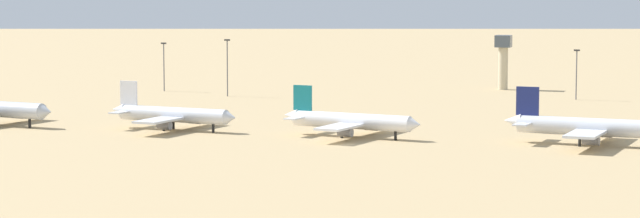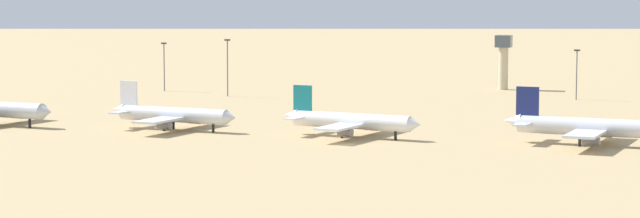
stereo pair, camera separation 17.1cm
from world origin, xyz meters
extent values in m
plane|color=tan|center=(0.00, 0.00, 0.00)|extent=(4000.00, 4000.00, 0.00)
cone|color=silver|center=(-77.65, 7.08, 4.18)|extent=(3.55, 4.21, 3.78)
cylinder|color=slate|center=(-91.57, 16.89, 2.19)|extent=(3.88, 2.73, 2.19)
cylinder|color=black|center=(-82.79, 7.92, 1.09)|extent=(0.70, 0.70, 2.19)
cylinder|color=silver|center=(-47.09, 13.51, 3.81)|extent=(29.23, 7.63, 3.63)
cone|color=silver|center=(-31.47, 11.31, 3.81)|extent=(3.17, 3.79, 3.44)
cone|color=silver|center=(-62.71, 15.71, 4.35)|extent=(4.02, 3.56, 3.08)
cube|color=white|center=(-59.66, 15.28, 8.57)|extent=(4.73, 1.11, 5.89)
cube|color=silver|center=(-59.15, 18.87, 4.17)|extent=(3.73, 6.51, 0.33)
cube|color=silver|center=(-60.16, 11.69, 4.17)|extent=(3.73, 6.51, 0.33)
cube|color=silver|center=(-46.19, 13.38, 3.26)|extent=(10.15, 29.58, 0.51)
cylinder|color=slate|center=(-44.35, 19.99, 1.99)|extent=(3.51, 2.43, 1.99)
cylinder|color=slate|center=(-46.24, 6.52, 1.99)|extent=(3.51, 2.43, 1.99)
cylinder|color=black|center=(-36.17, 11.97, 1.00)|extent=(0.63, 0.63, 1.99)
cylinder|color=black|center=(-48.13, 15.85, 1.00)|extent=(0.63, 0.63, 1.99)
cylinder|color=black|center=(-48.74, 11.54, 1.00)|extent=(0.63, 0.63, 1.99)
cylinder|color=white|center=(-2.50, 12.90, 3.81)|extent=(29.21, 8.82, 3.63)
cone|color=white|center=(13.03, 10.04, 3.81)|extent=(3.30, 3.88, 3.45)
cone|color=white|center=(-18.02, 15.76, 4.35)|extent=(4.13, 3.69, 3.08)
cube|color=#14727A|center=(-14.99, 15.20, 8.57)|extent=(4.72, 1.30, 5.90)
cube|color=white|center=(-14.33, 18.77, 4.17)|extent=(3.97, 6.59, 0.33)
cube|color=white|center=(-15.64, 11.63, 4.17)|extent=(3.97, 6.59, 0.33)
cube|color=white|center=(-1.60, 12.74, 3.27)|extent=(11.32, 29.67, 0.51)
cylinder|color=slate|center=(0.52, 19.26, 2.00)|extent=(3.57, 2.55, 2.00)
cylinder|color=slate|center=(-1.94, 5.88, 2.00)|extent=(3.57, 2.55, 2.00)
cylinder|color=black|center=(8.35, 10.90, 1.00)|extent=(0.64, 0.64, 2.00)
cylinder|color=black|center=(-3.44, 15.29, 1.00)|extent=(0.64, 0.64, 2.00)
cylinder|color=black|center=(-4.23, 11.00, 1.00)|extent=(0.64, 0.64, 2.00)
cylinder|color=silver|center=(50.65, 14.31, 4.10)|extent=(31.45, 7.45, 3.90)
cone|color=silver|center=(33.79, 16.26, 4.68)|extent=(4.26, 3.74, 3.32)
cube|color=navy|center=(37.08, 15.88, 9.22)|extent=(5.09, 1.07, 6.34)
cube|color=silver|center=(37.53, 19.75, 4.49)|extent=(3.86, 6.95, 0.35)
cube|color=silver|center=(36.63, 12.00, 4.49)|extent=(3.86, 6.95, 0.35)
cube|color=silver|center=(51.61, 14.20, 3.51)|extent=(10.17, 31.76, 0.55)
cylinder|color=slate|center=(53.42, 21.36, 2.15)|extent=(3.73, 2.53, 2.15)
cylinder|color=slate|center=(51.75, 6.82, 2.15)|extent=(3.73, 2.53, 2.15)
cylinder|color=black|center=(49.46, 16.81, 1.07)|extent=(0.68, 0.68, 2.15)
cylinder|color=black|center=(48.92, 12.16, 1.07)|extent=(0.68, 0.68, 2.15)
cylinder|color=#C6B793|center=(10.14, 153.99, 7.10)|extent=(3.20, 3.20, 14.20)
cube|color=#4C5660|center=(10.14, 153.99, 16.20)|extent=(5.20, 5.20, 4.00)
cylinder|color=#59595E|center=(-95.69, 114.82, 7.77)|extent=(0.36, 0.36, 15.53)
cube|color=#333333|center=(-95.69, 114.82, 15.78)|extent=(1.80, 0.50, 0.50)
cylinder|color=#59595E|center=(-68.57, 102.95, 8.73)|extent=(0.36, 0.36, 17.46)
cube|color=#333333|center=(-68.57, 102.95, 17.71)|extent=(1.80, 0.50, 0.50)
cylinder|color=#59595E|center=(37.23, 123.70, 7.42)|extent=(0.36, 0.36, 14.84)
cube|color=#333333|center=(37.23, 123.70, 15.09)|extent=(1.80, 0.50, 0.50)
camera|label=1|loc=(73.61, -255.57, 34.42)|focal=69.03mm
camera|label=2|loc=(73.78, -255.52, 34.42)|focal=69.03mm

